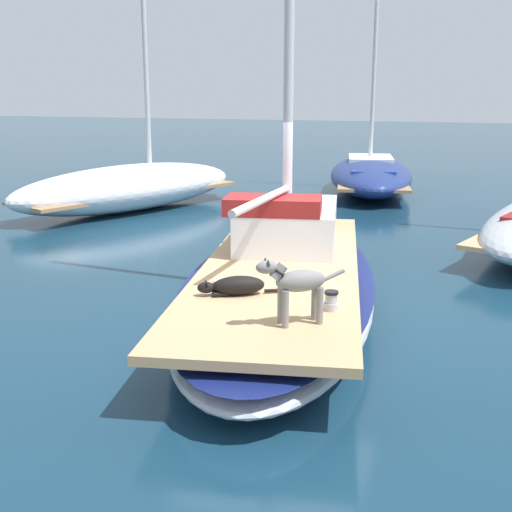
% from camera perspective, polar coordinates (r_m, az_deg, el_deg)
% --- Properties ---
extents(ground_plane, '(120.00, 120.00, 0.00)m').
position_cam_1_polar(ground_plane, '(8.93, 2.14, -4.80)').
color(ground_plane, '#143347').
extents(sailboat_main, '(3.92, 7.59, 0.66)m').
position_cam_1_polar(sailboat_main, '(8.83, 2.16, -2.74)').
color(sailboat_main, '#B2B7C1').
rests_on(sailboat_main, ground).
extents(cabin_house, '(1.82, 2.47, 0.84)m').
position_cam_1_polar(cabin_house, '(9.75, 2.75, 2.94)').
color(cabin_house, silver).
rests_on(cabin_house, sailboat_main).
extents(dog_black, '(0.88, 0.53, 0.22)m').
position_cam_1_polar(dog_black, '(7.39, -1.83, -2.64)').
color(dog_black, black).
rests_on(dog_black, sailboat_main).
extents(dog_grey, '(0.80, 0.63, 0.70)m').
position_cam_1_polar(dog_grey, '(6.39, 3.57, -2.43)').
color(dog_grey, gray).
rests_on(dog_grey, sailboat_main).
extents(deck_winch, '(0.16, 0.16, 0.21)m').
position_cam_1_polar(deck_winch, '(6.92, 6.63, -3.97)').
color(deck_winch, '#B7B7BC').
rests_on(deck_winch, sailboat_main).
extents(coiled_rope, '(0.32, 0.32, 0.04)m').
position_cam_1_polar(coiled_rope, '(7.86, -2.63, -2.26)').
color(coiled_rope, beige).
rests_on(coiled_rope, sailboat_main).
extents(moored_boat_far_astern, '(3.65, 6.95, 7.94)m').
position_cam_1_polar(moored_boat_far_astern, '(19.78, 10.04, 7.12)').
color(moored_boat_far_astern, navy).
rests_on(moored_boat_far_astern, ground).
extents(moored_boat_port_side, '(4.40, 6.93, 6.62)m').
position_cam_1_polar(moored_boat_port_side, '(16.74, -11.06, 6.01)').
color(moored_boat_port_side, white).
rests_on(moored_boat_port_side, ground).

